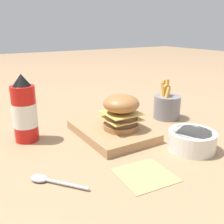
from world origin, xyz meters
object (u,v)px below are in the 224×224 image
burger (121,112)px  side_bowl (192,140)px  ketchup_bottle (25,112)px  fries_basket (167,106)px  spoon (46,180)px  serving_board (112,131)px

burger → side_bowl: burger is taller
ketchup_bottle → fries_basket: 0.50m
side_bowl → spoon: (-0.05, -0.39, -0.02)m
fries_basket → spoon: bearing=-70.5°
burger → spoon: bearing=-65.7°
spoon → side_bowl: bearing=-136.4°
serving_board → ketchup_bottle: bearing=-113.2°
serving_board → burger: bearing=36.7°
side_bowl → spoon: size_ratio=1.07×
serving_board → side_bowl: bearing=33.7°
serving_board → fries_basket: bearing=97.5°
fries_basket → spoon: size_ratio=1.20×
fries_basket → serving_board: bearing=-82.5°
ketchup_bottle → fries_basket: ketchup_bottle is taller
side_bowl → ketchup_bottle: bearing=-129.2°
fries_basket → spoon: fries_basket is taller
burger → ketchup_bottle: 0.28m
serving_board → fries_basket: fries_basket is taller
burger → side_bowl: bearing=33.3°
burger → side_bowl: size_ratio=0.84×
ketchup_bottle → side_bowl: ketchup_bottle is taller
serving_board → side_bowl: 0.24m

